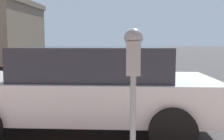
{
  "coord_description": "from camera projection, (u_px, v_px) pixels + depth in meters",
  "views": [
    {
      "loc": [
        -5.15,
        0.39,
        1.48
      ],
      "look_at": [
        -2.04,
        0.68,
        1.16
      ],
      "focal_mm": 42.0,
      "sensor_mm": 36.0,
      "label": 1
    }
  ],
  "objects": [
    {
      "name": "ground_plane",
      "position": [
        155.0,
        117.0,
        5.22
      ],
      "size": [
        220.0,
        220.0,
        0.0
      ],
      "primitive_type": "plane",
      "color": "#3D3A3A"
    },
    {
      "name": "car_silver",
      "position": [
        88.0,
        87.0,
        4.39
      ],
      "size": [
        2.15,
        4.28,
        1.41
      ],
      "rotation": [
        0.0,
        0.0,
        0.04
      ],
      "color": "#B7BABF",
      "rests_on": "ground_plane"
    },
    {
      "name": "parking_meter",
      "position": [
        133.0,
        64.0,
        2.62
      ],
      "size": [
        0.21,
        0.19,
        1.49
      ],
      "color": "gray",
      "rests_on": "sidewalk"
    }
  ]
}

